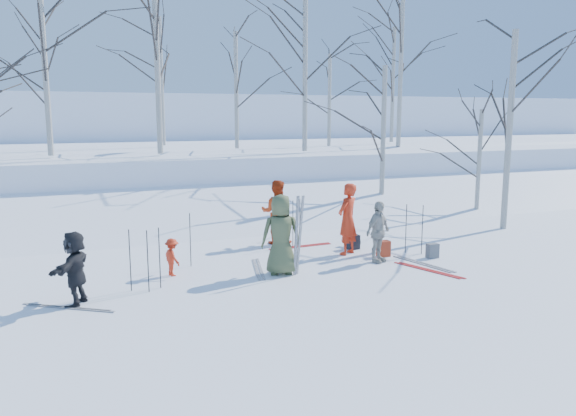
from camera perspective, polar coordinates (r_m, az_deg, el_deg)
name	(u,v)px	position (r m, az deg, el deg)	size (l,w,h in m)	color
ground	(311,270)	(13.65, 2.40, -6.36)	(120.00, 120.00, 0.00)	white
snow_ramp	(230,216)	(20.03, -5.96, -0.84)	(70.00, 9.50, 1.40)	white
snow_plateau	(175,168)	(29.57, -11.46, 4.03)	(70.00, 18.00, 2.20)	white
far_hill	(127,135)	(50.26, -16.06, 7.17)	(90.00, 30.00, 6.00)	white
skier_olive_center	(281,235)	(13.12, -0.71, -2.72)	(0.93, 0.61, 1.90)	#485231
skier_red_north	(347,219)	(15.07, 6.06, -1.12)	(0.70, 0.46, 1.93)	red
skier_redor_behind	(276,212)	(16.23, -1.18, -0.42)	(0.90, 0.70, 1.86)	#B12E0D
skier_red_seated	(172,257)	(13.38, -11.69, -4.91)	(0.57, 0.33, 0.89)	red
skier_cream_east	(378,232)	(14.39, 9.13, -2.42)	(0.92, 0.38, 1.57)	beige
skier_grey_west	(75,268)	(11.85, -20.84, -5.73)	(1.38, 0.44, 1.49)	black
dog	(356,238)	(16.10, 6.89, -3.03)	(0.27, 0.60, 0.50)	black
upright_ski_left	(296,236)	(12.97, 0.85, -2.87)	(0.07, 0.02, 1.90)	silver
upright_ski_right	(300,235)	(13.03, 1.23, -2.81)	(0.07, 0.02, 1.90)	silver
ski_pair_a	(423,264)	(14.59, 13.59, -5.53)	(0.59, 1.90, 0.02)	silver
ski_pair_b	(300,246)	(16.02, 1.27, -3.92)	(1.91, 0.29, 0.02)	red
ski_pair_c	(68,308)	(11.89, -21.43, -9.41)	(1.67, 1.25, 0.02)	silver
ski_pair_d	(258,269)	(13.74, -3.03, -6.21)	(0.67, 1.89, 0.02)	silver
ski_pair_e	(429,270)	(14.05, 14.09, -6.14)	(0.79, 1.87, 0.02)	red
ski_pole_a	(190,240)	(14.06, -9.90, -3.21)	(0.02, 0.02, 1.34)	black
ski_pole_b	(130,260)	(12.39, -15.75, -5.15)	(0.02, 0.02, 1.34)	black
ski_pole_c	(293,224)	(15.84, 0.50, -1.63)	(0.02, 0.02, 1.34)	black
ski_pole_d	(148,261)	(12.22, -14.05, -5.28)	(0.02, 0.02, 1.34)	black
ski_pole_e	(422,230)	(15.47, 13.48, -2.17)	(0.02, 0.02, 1.34)	black
ski_pole_f	(300,222)	(16.11, 1.21, -1.44)	(0.02, 0.02, 1.34)	black
ski_pole_g	(160,258)	(12.44, -12.91, -4.97)	(0.02, 0.02, 1.34)	black
ski_pole_h	(406,229)	(15.51, 11.90, -2.07)	(0.02, 0.02, 1.34)	black
backpack_red	(384,249)	(15.12, 9.68, -4.09)	(0.32, 0.22, 0.42)	#AD341A
backpack_grey	(432,251)	(15.24, 14.46, -4.23)	(0.30, 0.20, 0.38)	#54585B
backpack_dark	(353,242)	(15.82, 6.60, -3.44)	(0.34, 0.24, 0.40)	black
birch_plateau_a	(236,91)	(25.59, -5.28, 11.78)	(4.18, 4.18, 5.12)	silver
birch_plateau_c	(393,85)	(32.12, 10.61, 12.16)	(4.94, 4.94, 6.20)	silver
birch_plateau_e	(47,88)	(24.68, -23.27, 11.13)	(4.18, 4.18, 5.11)	silver
birch_plateau_f	(401,69)	(27.83, 11.37, 13.67)	(5.69, 5.69, 7.27)	silver
birch_plateau_g	(161,82)	(28.79, -12.74, 12.38)	(4.92, 4.92, 6.17)	silver
birch_plateau_h	(329,101)	(27.57, 4.23, 10.83)	(3.65, 3.65, 4.36)	silver
birch_plateau_i	(157,52)	(22.79, -13.19, 15.13)	(6.00, 6.00, 7.72)	silver
birch_plateau_j	(44,52)	(22.96, -23.55, 14.30)	(5.85, 5.85, 7.50)	silver
birch_plateau_k	(305,73)	(23.84, 1.74, 13.53)	(5.08, 5.08, 6.40)	silver
birch_edge_b	(509,132)	(19.53, 21.55, 7.23)	(5.05, 5.05, 6.35)	silver
birch_edge_c	(479,162)	(22.20, 18.83, 4.42)	(3.34, 3.34, 3.91)	silver
birch_edge_e	(383,140)	(21.65, 9.64, 6.81)	(4.46, 4.46, 5.52)	silver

